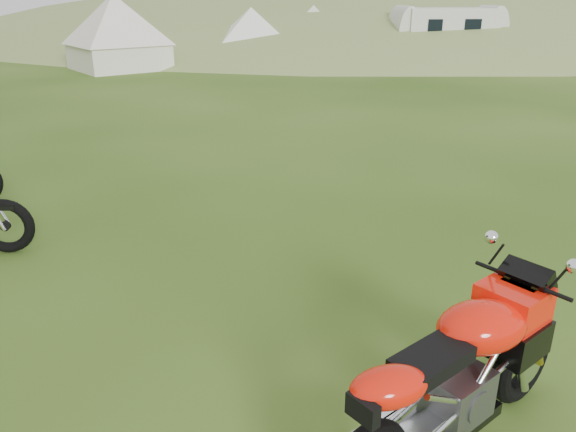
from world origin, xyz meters
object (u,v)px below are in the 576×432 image
object	(u,v)px
sport_motorcycle	(459,368)
tent_right	(313,29)
tent_mid	(252,33)
tent_left	(117,33)
caravan	(446,34)

from	to	relation	value
sport_motorcycle	tent_right	distance (m)	24.91
tent_mid	tent_left	bearing A→B (deg)	-161.26
tent_left	sport_motorcycle	bearing A→B (deg)	-105.79
sport_motorcycle	tent_left	world-z (taller)	tent_left
sport_motorcycle	caravan	xyz separation A→B (m)	(12.64, 19.83, 0.47)
tent_left	tent_mid	size ratio (longest dim) A/B	1.14
tent_left	tent_right	xyz separation A→B (m)	(9.01, 2.40, -0.16)
tent_left	caravan	distance (m)	13.84
sport_motorcycle	tent_left	bearing A→B (deg)	71.88
tent_left	caravan	xyz separation A→B (m)	(13.76, -1.39, -0.23)
tent_mid	tent_right	world-z (taller)	tent_right
tent_right	caravan	bearing A→B (deg)	-15.72
tent_right	tent_left	bearing A→B (deg)	-142.18
sport_motorcycle	caravan	world-z (taller)	caravan
tent_left	tent_right	distance (m)	9.32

